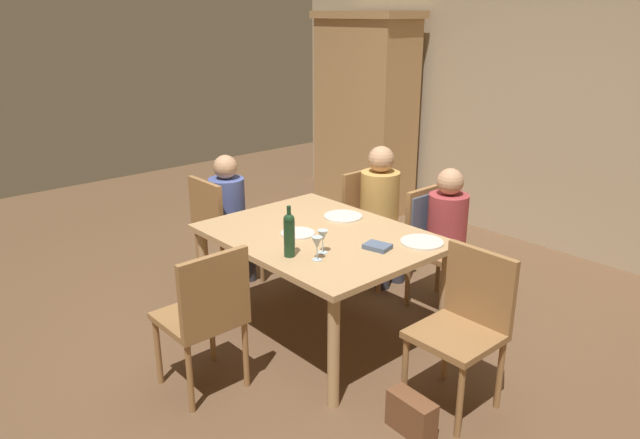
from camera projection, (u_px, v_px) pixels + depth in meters
ground_plane at (320, 331)px, 4.27m from camera, size 10.00×10.00×0.00m
rear_room_partition at (542, 104)px, 5.57m from camera, size 6.40×0.12×2.70m
armoire_cabinet at (365, 113)px, 6.68m from camera, size 1.18×0.62×2.18m
dining_table at (320, 245)px, 4.05m from camera, size 1.51×1.16×0.75m
chair_far_right at (433, 231)px, 4.53m from camera, size 0.46×0.44×0.92m
chair_left_end at (219, 224)px, 4.84m from camera, size 0.44×0.44×0.92m
chair_far_left at (371, 218)px, 5.00m from camera, size 0.44×0.44×0.92m
chair_near at (206, 311)px, 3.44m from camera, size 0.44×0.44×0.92m
chair_right_end at (466, 319)px, 3.35m from camera, size 0.44×0.44×0.92m
person_woman_host at (450, 230)px, 4.41m from camera, size 0.34×0.29×1.11m
person_man_bearded at (230, 209)px, 4.88m from camera, size 0.29×0.33×1.10m
person_man_guest at (382, 206)px, 4.88m from camera, size 0.36×0.32×1.16m
wine_bottle_tall_green at (289, 234)px, 3.61m from camera, size 0.07×0.07×0.32m
wine_glass_near_left at (317, 244)px, 3.56m from camera, size 0.07×0.07×0.15m
wine_glass_centre at (323, 237)px, 3.67m from camera, size 0.07×0.07×0.15m
dinner_plate_host at (298, 233)px, 4.01m from camera, size 0.23×0.23×0.01m
dinner_plate_guest_left at (422, 242)px, 3.86m from camera, size 0.28×0.28×0.01m
dinner_plate_guest_right at (343, 216)px, 4.34m from camera, size 0.28×0.28×0.01m
folded_napkin at (377, 246)px, 3.76m from camera, size 0.18×0.15×0.03m
handbag at (411, 415)px, 3.22m from camera, size 0.29×0.14×0.22m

